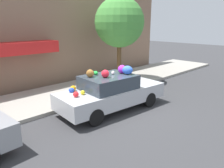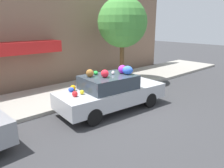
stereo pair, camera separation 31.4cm
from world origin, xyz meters
TOP-DOWN VIEW (x-y plane):
  - ground_plane at (0.00, 0.00)m, footprint 60.00×60.00m
  - sidewalk_curb at (0.00, 2.70)m, footprint 24.00×3.20m
  - building_facade at (-0.13, 4.91)m, footprint 18.00×1.20m
  - street_tree at (3.12, 2.57)m, footprint 2.67×2.67m
  - fire_hydrant at (1.07, 1.63)m, footprint 0.20×0.20m
  - art_car at (-0.04, -0.05)m, footprint 4.44×2.01m

SIDE VIEW (x-z plane):
  - ground_plane at x=0.00m, z-range 0.00..0.00m
  - sidewalk_curb at x=0.00m, z-range 0.00..0.14m
  - fire_hydrant at x=1.07m, z-range 0.14..0.84m
  - art_car at x=-0.04m, z-range -0.13..1.58m
  - building_facade at x=-0.13m, z-range -0.04..5.49m
  - street_tree at x=3.12m, z-range 1.05..5.57m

